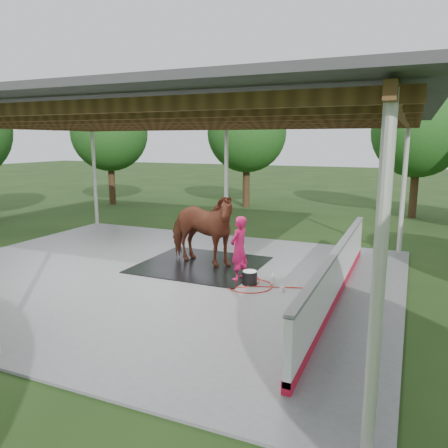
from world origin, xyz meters
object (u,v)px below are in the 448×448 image
at_px(dasher_board, 337,275).
at_px(horse, 200,229).
at_px(wash_bucket, 250,277).
at_px(handler, 239,248).

relative_size(dasher_board, horse, 3.39).
bearing_deg(wash_bucket, dasher_board, -4.29).
bearing_deg(handler, wash_bucket, 68.56).
relative_size(horse, wash_bucket, 6.58).
height_order(horse, wash_bucket, horse).
bearing_deg(wash_bucket, horse, 150.72).
distance_m(handler, wash_bucket, 0.76).
height_order(dasher_board, wash_bucket, dasher_board).
relative_size(horse, handler, 1.49).
distance_m(horse, wash_bucket, 2.23).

